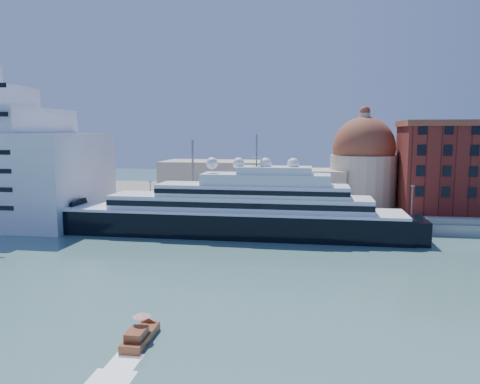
# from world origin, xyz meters

# --- Properties ---
(ground) EXTENTS (400.00, 400.00, 0.00)m
(ground) POSITION_xyz_m (0.00, 0.00, 0.00)
(ground) COLOR #3C6866
(ground) RESTS_ON ground
(quay) EXTENTS (180.00, 10.00, 2.50)m
(quay) POSITION_xyz_m (0.00, 34.00, 1.25)
(quay) COLOR gray
(quay) RESTS_ON ground
(land) EXTENTS (260.00, 72.00, 2.00)m
(land) POSITION_xyz_m (0.00, 75.00, 1.00)
(land) COLOR slate
(land) RESTS_ON ground
(quay_fence) EXTENTS (180.00, 0.10, 1.20)m
(quay_fence) POSITION_xyz_m (0.00, 29.50, 3.10)
(quay_fence) COLOR slate
(quay_fence) RESTS_ON quay
(superyacht) EXTENTS (85.00, 11.78, 25.40)m
(superyacht) POSITION_xyz_m (-11.50, 23.00, 4.38)
(superyacht) COLOR black
(superyacht) RESTS_ON ground
(service_barge) EXTENTS (11.44, 5.84, 2.46)m
(service_barge) POSITION_xyz_m (-59.54, 19.19, 0.71)
(service_barge) COLOR white
(service_barge) RESTS_ON ground
(water_taxi) EXTENTS (2.36, 6.72, 3.17)m
(water_taxi) POSITION_xyz_m (-9.09, -30.15, 0.76)
(water_taxi) COLOR brown
(water_taxi) RESTS_ON ground
(church) EXTENTS (66.00, 18.00, 25.50)m
(church) POSITION_xyz_m (6.39, 57.72, 10.91)
(church) COLOR beige
(church) RESTS_ON land
(lamp_posts) EXTENTS (120.80, 2.40, 18.00)m
(lamp_posts) POSITION_xyz_m (-12.67, 32.27, 9.84)
(lamp_posts) COLOR slate
(lamp_posts) RESTS_ON quay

